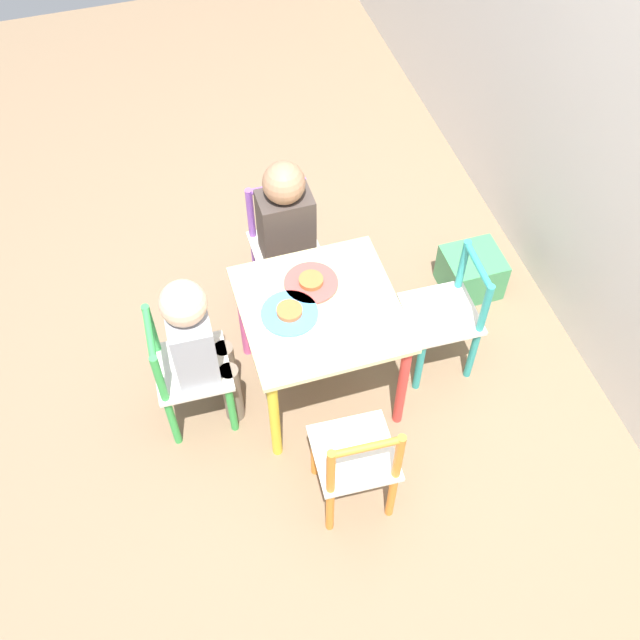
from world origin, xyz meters
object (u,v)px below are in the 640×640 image
(chair_green, at_px, (187,373))
(chair_orange, at_px, (356,463))
(plate_left, at_px, (311,282))
(plate_front, at_px, (290,313))
(kids_table, at_px, (320,322))
(storage_bin, at_px, (471,272))
(chair_teal, at_px, (446,316))
(chair_purple, at_px, (284,249))
(child_front, at_px, (198,342))
(child_left, at_px, (287,230))

(chair_green, distance_m, chair_orange, 0.68)
(plate_left, bearing_deg, plate_front, -45.00)
(plate_left, distance_m, plate_front, 0.15)
(kids_table, xyz_separation_m, chair_orange, (0.48, -0.03, -0.13))
(chair_orange, relative_size, storage_bin, 2.30)
(chair_teal, bearing_deg, chair_purple, -133.89)
(chair_orange, distance_m, child_front, 0.66)
(chair_purple, xyz_separation_m, chair_green, (0.47, -0.48, 0.00))
(child_left, bearing_deg, chair_teal, -42.33)
(chair_orange, xyz_separation_m, storage_bin, (-0.77, 0.78, -0.17))
(kids_table, height_order, chair_green, chair_green)
(child_left, bearing_deg, plate_left, -89.91)
(plate_front, distance_m, storage_bin, 0.99)
(chair_purple, xyz_separation_m, child_front, (0.47, -0.42, 0.16))
(child_left, relative_size, plate_left, 3.88)
(plate_left, relative_size, plate_front, 0.97)
(chair_teal, distance_m, chair_orange, 0.69)
(chair_purple, bearing_deg, kids_table, -90.00)
(plate_left, bearing_deg, child_left, -179.65)
(chair_green, bearing_deg, chair_orange, -135.52)
(chair_teal, relative_size, child_left, 0.73)
(kids_table, xyz_separation_m, child_front, (-0.01, -0.42, 0.03))
(plate_left, xyz_separation_m, plate_front, (0.11, -0.11, 0.00))
(chair_green, height_order, chair_orange, same)
(chair_teal, height_order, child_left, child_left)
(chair_purple, bearing_deg, plate_front, -102.42)
(chair_purple, bearing_deg, child_left, -90.00)
(kids_table, relative_size, chair_purple, 0.98)
(chair_purple, height_order, child_front, child_front)
(kids_table, distance_m, chair_green, 0.50)
(chair_orange, bearing_deg, child_left, -88.45)
(child_front, xyz_separation_m, plate_left, (-0.09, 0.42, 0.06))
(chair_green, xyz_separation_m, plate_front, (0.02, 0.38, 0.22))
(chair_teal, relative_size, plate_front, 2.77)
(chair_purple, height_order, child_left, child_left)
(child_left, bearing_deg, chair_green, -140.24)
(child_front, bearing_deg, storage_bin, -74.93)
(chair_green, relative_size, chair_orange, 1.00)
(chair_teal, xyz_separation_m, plate_left, (-0.12, -0.49, 0.22))
(chair_teal, bearing_deg, child_left, -130.10)
(chair_purple, relative_size, child_front, 0.75)
(kids_table, relative_size, chair_teal, 0.98)
(chair_orange, height_order, child_front, child_front)
(chair_orange, height_order, plate_front, chair_orange)
(chair_orange, distance_m, plate_left, 0.63)
(kids_table, distance_m, child_left, 0.42)
(chair_green, xyz_separation_m, chair_teal, (0.03, 0.97, 0.00))
(chair_purple, xyz_separation_m, child_left, (0.06, 0.00, 0.17))
(chair_green, bearing_deg, child_front, -90.00)
(kids_table, distance_m, storage_bin, 0.86)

